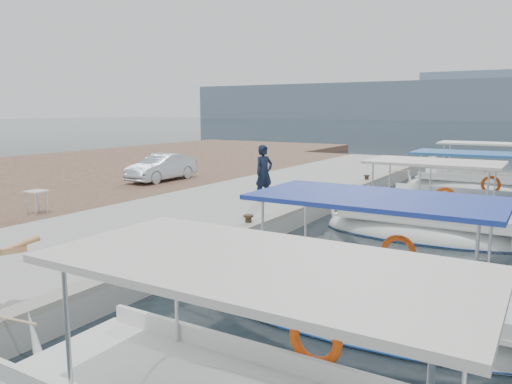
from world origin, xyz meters
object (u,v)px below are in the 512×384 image
fishing_caique_d (480,212)px  fisherman (264,173)px  parked_car (162,167)px  fishing_caique_c (425,232)px  fishing_caique_b (363,312)px  fishing_caique_e (479,189)px

fishing_caique_d → fisherman: (-6.61, -3.55, 1.30)m
fishing_caique_d → parked_car: fishing_caique_d is taller
fishing_caique_c → parked_car: (-12.18, 2.27, 0.98)m
fishing_caique_b → fishing_caique_e: size_ratio=1.04×
fishing_caique_d → fishing_caique_e: same height
fishing_caique_d → fishing_caique_b: bearing=-93.4°
fisherman → parked_car: (-6.56, 2.08, -0.38)m
fishing_caique_d → parked_car: size_ratio=2.17×
fishing_caique_c → parked_car: fishing_caique_c is taller
fisherman → parked_car: fisherman is taller
fishing_caique_d → fisherman: bearing=-151.8°
fishing_caique_c → fishing_caique_d: bearing=75.0°
fishing_caique_c → parked_car: size_ratio=1.67×
fishing_caique_c → fishing_caique_e: 9.75m
fisherman → fishing_caique_c: bearing=-70.7°
fishing_caique_c → fishing_caique_e: same height
fishing_caique_c → fishing_caique_e: bearing=88.6°
fishing_caique_b → parked_car: (-12.56, 8.95, 0.98)m
fishing_caique_c → fishing_caique_d: size_ratio=0.77×
fishing_caique_c → fisherman: fisherman is taller
fishing_caique_e → fisherman: (-5.85, -9.55, 1.36)m
parked_car → fishing_caique_b: bearing=-35.8°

